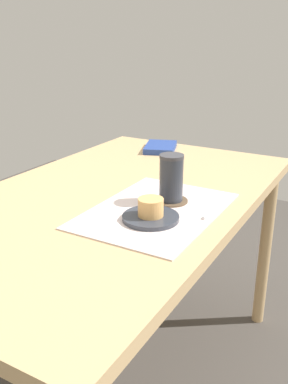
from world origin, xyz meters
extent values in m
cylinder|color=tan|center=(0.64, -0.35, 0.36)|extent=(0.05, 0.05, 0.72)
cylinder|color=tan|center=(0.64, 0.35, 0.36)|extent=(0.05, 0.05, 0.72)
cube|color=tan|center=(0.00, 0.00, 0.74)|extent=(1.38, 0.81, 0.04)
cylinder|color=tan|center=(0.21, 0.48, 0.21)|extent=(0.04, 0.04, 0.42)
cylinder|color=tan|center=(0.24, 0.83, 0.21)|extent=(0.04, 0.04, 0.42)
cube|color=silver|center=(-0.05, -0.18, 0.76)|extent=(0.47, 0.33, 0.00)
cylinder|color=#333842|center=(-0.12, -0.20, 0.77)|extent=(0.15, 0.15, 0.01)
cylinder|color=#E0A860|center=(-0.12, -0.20, 0.80)|extent=(0.07, 0.07, 0.05)
cylinder|color=brown|center=(0.03, -0.19, 0.76)|extent=(0.10, 0.10, 0.00)
cylinder|color=#2D333D|center=(0.03, -0.19, 0.83)|extent=(0.07, 0.07, 0.13)
cylinder|color=#3D3D42|center=(0.03, -0.19, 0.90)|extent=(0.07, 0.07, 0.01)
torus|color=#2D333D|center=(0.06, -0.19, 0.83)|extent=(0.06, 0.01, 0.06)
cylinder|color=silver|center=(0.02, -0.33, 0.77)|extent=(0.13, 0.02, 0.01)
cube|color=navy|center=(0.55, 0.12, 0.77)|extent=(0.21, 0.18, 0.02)
camera|label=1|loc=(-1.04, -0.70, 1.23)|focal=40.00mm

